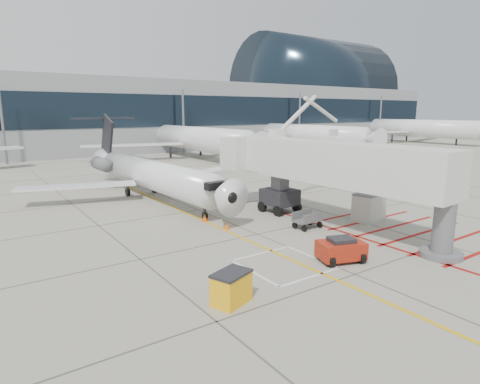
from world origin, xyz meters
TOP-DOWN VIEW (x-y plane):
  - ground_plane at (0.00, 0.00)m, footprint 260.00×260.00m
  - regional_jet at (-1.26, 15.85)m, footprint 23.70×29.28m
  - jet_bridge at (5.47, 1.61)m, footprint 10.49×20.12m
  - pushback_tug at (0.79, -2.37)m, footprint 2.75×2.18m
  - spill_bin at (-6.68, -3.03)m, footprint 1.87×1.55m
  - baggage_cart at (3.68, 3.17)m, footprint 1.93×1.24m
  - ground_power_unit at (8.91, 2.14)m, footprint 2.86×2.02m
  - cone_nose at (-0.98, 6.14)m, footprint 0.38×0.38m
  - cone_side at (-1.27, 8.70)m, footprint 0.40×0.40m
  - terminal_building at (10.00, 70.00)m, footprint 180.00×28.00m
  - terminal_glass_band at (10.00, 55.95)m, footprint 180.00×0.10m
  - terminal_dome at (70.00, 70.00)m, footprint 40.00×28.00m
  - bg_aircraft_c at (17.30, 46.00)m, footprint 35.77×39.75m
  - bg_aircraft_d at (43.03, 46.00)m, footprint 34.78×38.65m
  - bg_aircraft_e at (80.84, 46.00)m, footprint 38.86×43.17m

SIDE VIEW (x-z plane):
  - ground_plane at x=0.00m, z-range 0.00..0.00m
  - cone_nose at x=-0.98m, z-range 0.00..0.52m
  - cone_side at x=-1.27m, z-range 0.00..0.55m
  - baggage_cart at x=3.68m, z-range 0.00..1.20m
  - spill_bin at x=-6.68m, z-range 0.00..1.39m
  - pushback_tug at x=0.79m, z-range 0.00..1.40m
  - ground_power_unit at x=8.91m, z-range 0.00..2.06m
  - regional_jet at x=-1.26m, z-range 0.00..7.41m
  - jet_bridge at x=5.47m, z-range 0.00..7.83m
  - bg_aircraft_d at x=43.03m, z-range 0.00..11.59m
  - bg_aircraft_c at x=17.30m, z-range 0.00..11.92m
  - bg_aircraft_e at x=80.84m, z-range 0.00..12.95m
  - terminal_building at x=10.00m, z-range 0.00..14.00m
  - terminal_glass_band at x=10.00m, z-range 5.00..11.00m
  - terminal_dome at x=70.00m, z-range 0.00..28.00m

